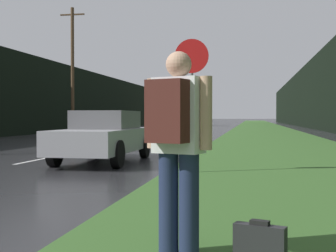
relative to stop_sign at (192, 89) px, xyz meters
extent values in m
cube|color=#386028|center=(2.40, 29.73, -1.84)|extent=(6.00, 240.00, 0.02)
cube|color=silver|center=(-4.77, 2.53, -1.85)|extent=(0.12, 3.00, 0.01)
cube|color=silver|center=(-4.77, 9.53, -1.85)|extent=(0.12, 3.00, 0.01)
cube|color=silver|center=(-4.77, 16.53, -1.85)|extent=(0.12, 3.00, 0.01)
cube|color=black|center=(-14.94, 39.73, 0.96)|extent=(2.00, 140.00, 5.63)
cube|color=black|center=(8.40, 39.73, 1.79)|extent=(2.00, 140.00, 7.28)
cylinder|color=#4C3823|center=(-11.35, 21.62, 2.68)|extent=(0.24, 0.24, 9.06)
cube|color=#4C3823|center=(-11.35, 21.62, 6.71)|extent=(1.80, 0.10, 0.10)
cylinder|color=slate|center=(0.00, 0.00, -0.76)|extent=(0.07, 0.07, 2.20)
cylinder|color=#B71414|center=(0.00, 0.00, 0.72)|extent=(0.75, 0.02, 0.75)
cylinder|color=#1E2847|center=(0.57, -6.12, -1.39)|extent=(0.18, 0.18, 0.92)
cylinder|color=#1E2847|center=(0.77, -6.19, -1.39)|extent=(0.18, 0.18, 0.92)
cube|color=white|center=(0.67, -6.15, -0.60)|extent=(0.48, 0.36, 0.66)
sphere|color=tan|center=(0.67, -6.15, -0.16)|extent=(0.23, 0.23, 0.23)
cylinder|color=tan|center=(0.42, -6.07, -0.58)|extent=(0.10, 0.10, 0.63)
cylinder|color=tan|center=(0.92, -6.24, -0.58)|extent=(0.10, 0.10, 0.63)
cube|color=#471E19|center=(0.60, -6.35, -0.57)|extent=(0.38, 0.28, 0.53)
cube|color=#232326|center=(1.37, -6.11, -1.70)|extent=(0.46, 0.25, 0.31)
cube|color=black|center=(1.37, -6.11, -1.53)|extent=(0.18, 0.13, 0.04)
cube|color=#9E9EA3|center=(-2.69, 2.11, -1.25)|extent=(1.70, 4.67, 0.60)
cube|color=#5E5E61|center=(-2.69, 2.34, -0.70)|extent=(1.45, 2.10, 0.50)
cylinder|color=black|center=(-1.88, 0.66, -1.51)|extent=(0.20, 0.68, 0.68)
cylinder|color=black|center=(-3.50, 0.66, -1.51)|extent=(0.20, 0.68, 0.68)
cylinder|color=black|center=(-1.88, 3.56, -1.51)|extent=(0.20, 0.68, 0.68)
cylinder|color=black|center=(-3.50, 3.56, -1.51)|extent=(0.20, 0.68, 0.68)
cube|color=#6E684F|center=(-6.86, 56.87, -0.22)|extent=(2.15, 2.43, 2.45)
cube|color=tan|center=(-6.86, 53.12, 0.19)|extent=(2.27, 5.07, 3.27)
cylinder|color=black|center=(-7.93, 56.63, -1.40)|extent=(0.28, 0.90, 0.90)
cylinder|color=black|center=(-5.78, 56.63, -1.40)|extent=(0.28, 0.90, 0.90)
cylinder|color=black|center=(-7.93, 51.85, -1.40)|extent=(0.28, 0.90, 0.90)
cylinder|color=black|center=(-5.78, 51.85, -1.40)|extent=(0.28, 0.90, 0.90)
camera|label=1|loc=(1.30, -10.20, -0.62)|focal=50.00mm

